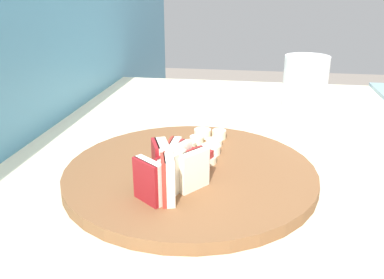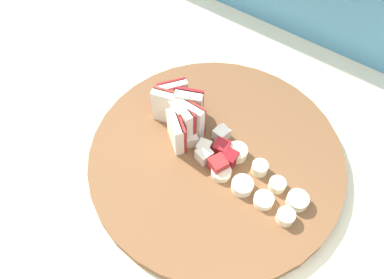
{
  "view_description": "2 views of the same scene",
  "coord_description": "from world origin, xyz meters",
  "px_view_note": "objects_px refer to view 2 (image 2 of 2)",
  "views": [
    {
      "loc": [
        -0.5,
        -0.02,
        1.14
      ],
      "look_at": [
        0.05,
        0.06,
        0.92
      ],
      "focal_mm": 37.97,
      "sensor_mm": 36.0,
      "label": 1
    },
    {
      "loc": [
        0.16,
        -0.2,
        1.38
      ],
      "look_at": [
        -0.02,
        0.06,
        0.9
      ],
      "focal_mm": 38.36,
      "sensor_mm": 36.0,
      "label": 2
    }
  ],
  "objects_px": {
    "apple_wedge_fan": "(180,113)",
    "apple_dice_pile": "(215,149)",
    "cutting_board": "(216,159)",
    "banana_slice_rows": "(259,183)"
  },
  "relations": [
    {
      "from": "apple_wedge_fan",
      "to": "banana_slice_rows",
      "type": "height_order",
      "value": "apple_wedge_fan"
    },
    {
      "from": "apple_wedge_fan",
      "to": "apple_dice_pile",
      "type": "height_order",
      "value": "apple_wedge_fan"
    },
    {
      "from": "cutting_board",
      "to": "banana_slice_rows",
      "type": "distance_m",
      "value": 0.07
    },
    {
      "from": "apple_dice_pile",
      "to": "banana_slice_rows",
      "type": "height_order",
      "value": "apple_dice_pile"
    },
    {
      "from": "cutting_board",
      "to": "banana_slice_rows",
      "type": "xyz_separation_m",
      "value": [
        0.07,
        -0.01,
        0.02
      ]
    },
    {
      "from": "cutting_board",
      "to": "banana_slice_rows",
      "type": "bearing_deg",
      "value": -6.08
    },
    {
      "from": "apple_wedge_fan",
      "to": "banana_slice_rows",
      "type": "relative_size",
      "value": 0.68
    },
    {
      "from": "apple_wedge_fan",
      "to": "banana_slice_rows",
      "type": "distance_m",
      "value": 0.15
    },
    {
      "from": "cutting_board",
      "to": "apple_dice_pile",
      "type": "bearing_deg",
      "value": 161.04
    },
    {
      "from": "cutting_board",
      "to": "apple_dice_pile",
      "type": "distance_m",
      "value": 0.02
    }
  ]
}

